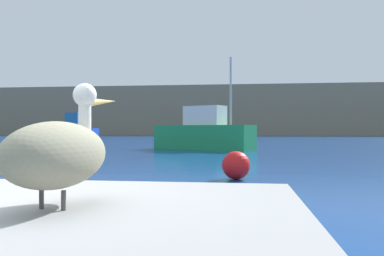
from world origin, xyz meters
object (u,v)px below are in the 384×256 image
at_px(fishing_boat_green, 203,134).
at_px(mooring_buoy, 236,165).
at_px(fishing_boat_blue, 75,130).
at_px(pelican, 58,152).

distance_m(fishing_boat_green, mooring_buoy, 13.58).
distance_m(fishing_boat_blue, mooring_buoy, 36.95).
bearing_deg(fishing_boat_blue, fishing_boat_green, -38.89).
bearing_deg(fishing_boat_blue, pelican, -56.43).
relative_size(pelican, fishing_boat_blue, 0.24).
distance_m(pelican, mooring_buoy, 7.65).
bearing_deg(pelican, fishing_boat_blue, 33.98).
distance_m(fishing_boat_blue, fishing_boat_green, 24.76).
xyz_separation_m(pelican, mooring_buoy, (1.05, 7.53, -0.78)).
bearing_deg(pelican, fishing_boat_green, 13.12).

